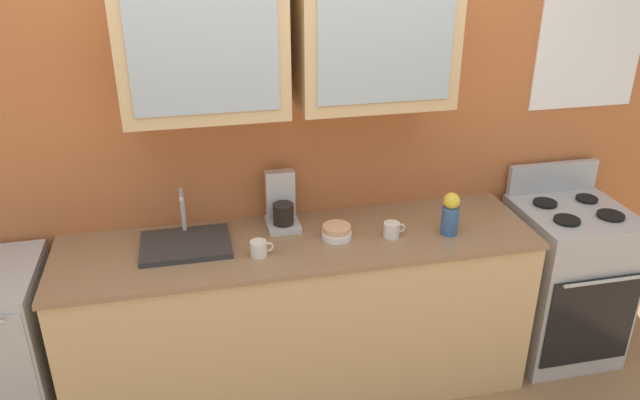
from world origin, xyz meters
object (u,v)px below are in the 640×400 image
(coffee_maker, at_px, (282,206))
(stove_range, at_px, (563,280))
(sink_faucet, at_px, (186,243))
(bowl_stack, at_px, (337,232))
(vase, at_px, (450,214))
(cup_near_bowls, at_px, (392,230))
(cup_near_sink, at_px, (259,249))

(coffee_maker, bearing_deg, stove_range, -6.82)
(sink_faucet, height_order, bowl_stack, sink_faucet)
(vase, bearing_deg, cup_near_bowls, 173.51)
(vase, relative_size, coffee_maker, 0.79)
(sink_faucet, xyz_separation_m, cup_near_bowls, (1.04, -0.12, 0.02))
(bowl_stack, distance_m, vase, 0.59)
(stove_range, distance_m, sink_faucet, 2.20)
(stove_range, distance_m, bowl_stack, 1.47)
(bowl_stack, distance_m, coffee_maker, 0.33)
(stove_range, xyz_separation_m, sink_faucet, (-2.14, 0.06, 0.48))
(bowl_stack, relative_size, cup_near_bowls, 1.34)
(cup_near_sink, xyz_separation_m, coffee_maker, (0.16, 0.31, 0.07))
(coffee_maker, bearing_deg, vase, -19.44)
(vase, distance_m, cup_near_bowls, 0.31)
(stove_range, height_order, cup_near_bowls, stove_range)
(bowl_stack, height_order, cup_near_sink, cup_near_sink)
(bowl_stack, relative_size, cup_near_sink, 1.35)
(vase, bearing_deg, cup_near_sink, -179.21)
(bowl_stack, xyz_separation_m, cup_near_bowls, (0.28, -0.05, 0.01))
(coffee_maker, bearing_deg, sink_faucet, -164.73)
(cup_near_bowls, relative_size, coffee_maker, 0.40)
(vase, bearing_deg, stove_range, 6.80)
(sink_faucet, bearing_deg, coffee_maker, 15.27)
(cup_near_bowls, bearing_deg, bowl_stack, 169.80)
(cup_near_sink, xyz_separation_m, cup_near_bowls, (0.69, 0.05, -0.00))
(cup_near_sink, bearing_deg, sink_faucet, 154.36)
(cup_near_sink, bearing_deg, cup_near_bowls, 3.94)
(vase, bearing_deg, bowl_stack, 171.71)
(cup_near_bowls, distance_m, coffee_maker, 0.59)
(bowl_stack, height_order, vase, vase)
(stove_range, distance_m, cup_near_sink, 1.87)
(bowl_stack, xyz_separation_m, cup_near_sink, (-0.41, -0.10, 0.01))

